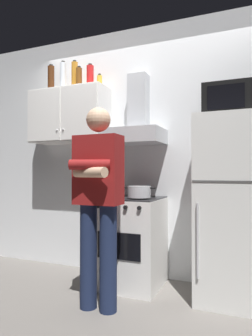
{
  "coord_description": "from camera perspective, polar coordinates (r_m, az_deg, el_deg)",
  "views": [
    {
      "loc": [
        1.05,
        -2.54,
        1.11
      ],
      "look_at": [
        0.0,
        0.0,
        1.15
      ],
      "focal_mm": 32.41,
      "sensor_mm": 36.0,
      "label": 1
    }
  ],
  "objects": [
    {
      "name": "ground_plane",
      "position": [
        2.97,
        0.0,
        -22.8
      ],
      "size": [
        7.0,
        7.0,
        0.0
      ],
      "primitive_type": "plane",
      "color": "slate"
    },
    {
      "name": "back_wall_tiled",
      "position": [
        3.32,
        3.95,
        3.3
      ],
      "size": [
        4.8,
        0.1,
        2.7
      ],
      "primitive_type": "cube",
      "color": "white",
      "rests_on": "ground_plane"
    },
    {
      "name": "upper_cabinet",
      "position": [
        3.54,
        -10.62,
        9.58
      ],
      "size": [
        0.9,
        0.37,
        0.6
      ],
      "color": "white"
    },
    {
      "name": "stove_oven",
      "position": [
        3.08,
        0.93,
        -13.55
      ],
      "size": [
        0.6,
        0.62,
        0.87
      ],
      "color": "white",
      "rests_on": "ground_plane"
    },
    {
      "name": "range_hood",
      "position": [
        3.16,
        1.77,
        8.04
      ],
      "size": [
        0.6,
        0.44,
        0.75
      ],
      "color": "#B7BABF"
    },
    {
      "name": "refrigerator",
      "position": [
        2.82,
        19.38,
        -7.11
      ],
      "size": [
        0.6,
        0.62,
        1.6
      ],
      "color": "white",
      "rests_on": "ground_plane"
    },
    {
      "name": "microwave",
      "position": [
        2.89,
        19.3,
        11.82
      ],
      "size": [
        0.48,
        0.37,
        0.28
      ],
      "color": "black",
      "rests_on": "refrigerator"
    },
    {
      "name": "person_standing",
      "position": [
        2.48,
        -5.31,
        -5.66
      ],
      "size": [
        0.38,
        0.33,
        1.64
      ],
      "color": "#192342",
      "rests_on": "ground_plane"
    },
    {
      "name": "cooking_pot",
      "position": [
        2.85,
        2.49,
        -4.49
      ],
      "size": [
        0.32,
        0.22,
        0.11
      ],
      "color": "#B7BABF",
      "rests_on": "stove_oven"
    },
    {
      "name": "bottle_beer_brown",
      "position": [
        3.56,
        -8.83,
        16.42
      ],
      "size": [
        0.07,
        0.07,
        0.24
      ],
      "color": "brown",
      "rests_on": "upper_cabinet"
    },
    {
      "name": "bottle_vodka_clear",
      "position": [
        3.67,
        -11.75,
        16.56
      ],
      "size": [
        0.07,
        0.07,
        0.33
      ],
      "color": "silver",
      "rests_on": "upper_cabinet"
    },
    {
      "name": "bottle_soda_red",
      "position": [
        3.51,
        -6.76,
        16.76
      ],
      "size": [
        0.08,
        0.08,
        0.26
      ],
      "color": "red",
      "rests_on": "upper_cabinet"
    },
    {
      "name": "bottle_rum_dark",
      "position": [
        3.78,
        -13.92,
        15.97
      ],
      "size": [
        0.08,
        0.08,
        0.32
      ],
      "color": "#47230F",
      "rests_on": "upper_cabinet"
    },
    {
      "name": "bottle_liquor_amber",
      "position": [
        3.64,
        -9.64,
        16.73
      ],
      "size": [
        0.07,
        0.07,
        0.33
      ],
      "color": "#B7721E",
      "rests_on": "upper_cabinet"
    },
    {
      "name": "bottle_spice_jar",
      "position": [
        3.47,
        -5.0,
        16.0
      ],
      "size": [
        0.06,
        0.06,
        0.14
      ],
      "color": "gold",
      "rests_on": "upper_cabinet"
    }
  ]
}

